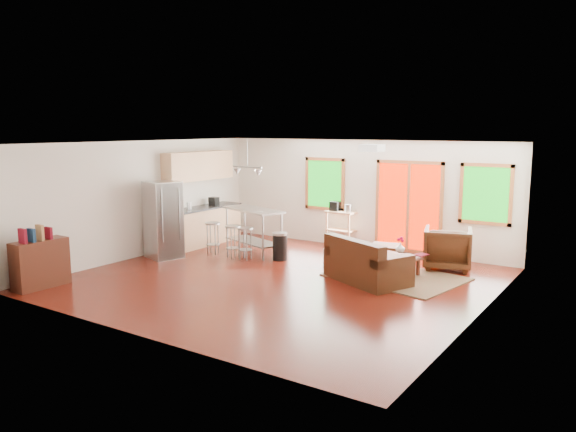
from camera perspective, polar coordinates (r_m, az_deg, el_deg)
The scene contains 29 objects.
floor at distance 10.83m, azimuth -0.88°, elevation -6.54°, with size 7.50×7.00×0.02m, color #3D0D07.
ceiling at distance 10.44m, azimuth -0.92°, elevation 7.45°, with size 7.50×7.00×0.02m, color white.
back_wall at distance 13.57m, azimuth 7.51°, elevation 2.19°, with size 7.50×0.02×2.60m, color silver.
left_wall at distance 13.04m, azimuth -14.67°, elevation 1.70°, with size 0.02×7.00×2.60m, color silver.
right_wall at distance 9.01m, azimuth 19.24°, elevation -1.70°, with size 0.02×7.00×2.60m, color silver.
front_wall at distance 7.96m, azimuth -15.35°, elevation -2.88°, with size 7.50×0.02×2.60m, color silver.
window_left at distance 13.97m, azimuth 3.75°, elevation 3.27°, with size 1.10×0.05×1.30m.
french_doors at distance 13.07m, azimuth 12.13°, elevation 0.92°, with size 1.60×0.05×2.10m.
window_right at distance 12.51m, azimuth 19.45°, elevation 2.10°, with size 1.10×0.05×1.30m.
rug at distance 11.19m, azimuth 10.93°, elevation -6.09°, with size 2.37×1.82×0.02m, color #4F643F.
loveseat at distance 10.69m, azimuth 7.93°, elevation -4.92°, with size 1.82×1.48×0.85m.
coffee_table at distance 11.38m, azimuth 10.93°, elevation -4.24°, with size 1.04×0.80×0.37m.
armchair at distance 11.99m, azimuth 15.90°, elevation -2.97°, with size 0.93×0.87×0.95m, color black.
ottoman at distance 12.25m, azimuth 9.85°, elevation -3.82°, with size 0.60×0.60×0.40m, color black.
pouf at distance 11.93m, azimuth 4.57°, elevation -4.18°, with size 0.40×0.40×0.35m, color beige.
vase at distance 11.51m, azimuth 11.35°, elevation -3.09°, with size 0.20×0.21×0.32m.
book at distance 11.39m, azimuth 13.01°, elevation -3.17°, with size 0.20×0.03×0.27m, color maroon.
cabinets at distance 14.08m, azimuth -8.71°, elevation 0.88°, with size 0.64×2.24×2.30m.
refrigerator at distance 12.78m, azimuth -12.53°, elevation -0.38°, with size 0.84×0.83×1.71m.
island at distance 12.97m, azimuth -3.56°, elevation -0.68°, with size 1.76×1.14×1.04m.
cup at distance 12.50m, azimuth -2.82°, elevation 0.34°, with size 0.12×0.10×0.12m, color white.
bar_stool_a at distance 12.99m, azimuth -7.66°, elevation -1.48°, with size 0.44×0.44×0.74m.
bar_stool_b at distance 12.56m, azimuth -5.62°, elevation -1.82°, with size 0.45×0.45×0.73m.
bar_stool_c at distance 12.38m, azimuth -4.37°, elevation -2.01°, with size 0.38×0.38×0.72m.
trash_can at distance 12.34m, azimuth -0.83°, elevation -3.09°, with size 0.37×0.37×0.61m.
kitchen_cart at distance 13.72m, azimuth 5.39°, elevation -0.01°, with size 0.74×0.49×1.10m.
bookshelf at distance 11.18m, azimuth -23.87°, elevation -4.37°, with size 0.39×0.99×1.16m.
ceiling_flush at distance 10.17m, azimuth 8.54°, elevation 6.86°, with size 0.35×0.35×0.12m, color white.
pendant_light at distance 12.81m, azimuth -4.14°, elevation 4.53°, with size 0.80×0.18×0.79m.
Camera 1 is at (5.90, -8.61, 2.90)m, focal length 35.00 mm.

